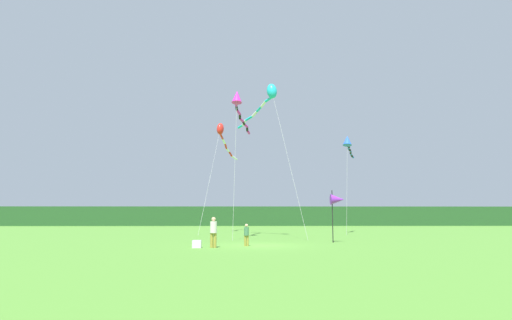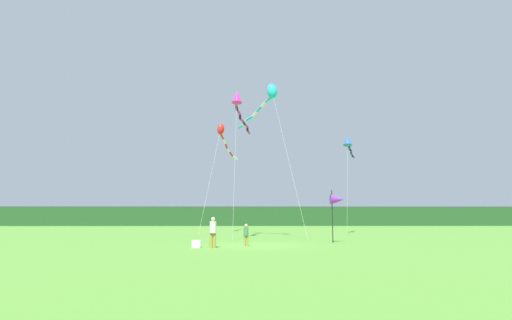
{
  "view_description": "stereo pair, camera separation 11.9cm",
  "coord_description": "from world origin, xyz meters",
  "px_view_note": "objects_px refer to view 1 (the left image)",
  "views": [
    {
      "loc": [
        -0.56,
        -25.68,
        1.8
      ],
      "look_at": [
        0.0,
        6.0,
        5.84
      ],
      "focal_mm": 30.18,
      "sensor_mm": 36.0,
      "label": 1
    },
    {
      "loc": [
        -0.44,
        -25.68,
        1.8
      ],
      "look_at": [
        0.0,
        6.0,
        5.84
      ],
      "focal_mm": 30.18,
      "sensor_mm": 36.0,
      "label": 2
    }
  ],
  "objects_px": {
    "kite_magenta": "(238,104)",
    "kite_red": "(222,135)",
    "cooler_box": "(197,244)",
    "person_child": "(246,234)",
    "person_adult": "(213,231)",
    "banner_flag_pole": "(337,200)",
    "kite_blue": "(348,142)",
    "kite_cyan": "(268,96)"
  },
  "relations": [
    {
      "from": "cooler_box",
      "to": "kite_cyan",
      "type": "xyz_separation_m",
      "value": [
        4.42,
        10.93,
        11.39
      ]
    },
    {
      "from": "person_child",
      "to": "banner_flag_pole",
      "type": "xyz_separation_m",
      "value": [
        5.96,
        3.06,
        2.05
      ]
    },
    {
      "from": "person_adult",
      "to": "kite_blue",
      "type": "distance_m",
      "value": 22.18
    },
    {
      "from": "cooler_box",
      "to": "kite_blue",
      "type": "bearing_deg",
      "value": 54.08
    },
    {
      "from": "banner_flag_pole",
      "to": "kite_blue",
      "type": "height_order",
      "value": "kite_blue"
    },
    {
      "from": "kite_red",
      "to": "kite_magenta",
      "type": "bearing_deg",
      "value": -79.78
    },
    {
      "from": "banner_flag_pole",
      "to": "kite_red",
      "type": "distance_m",
      "value": 19.42
    },
    {
      "from": "person_adult",
      "to": "person_child",
      "type": "distance_m",
      "value": 2.2
    },
    {
      "from": "kite_red",
      "to": "banner_flag_pole",
      "type": "bearing_deg",
      "value": -61.49
    },
    {
      "from": "person_child",
      "to": "kite_cyan",
      "type": "xyz_separation_m",
      "value": [
        1.72,
        9.64,
        10.88
      ]
    },
    {
      "from": "person_adult",
      "to": "kite_magenta",
      "type": "height_order",
      "value": "kite_magenta"
    },
    {
      "from": "person_child",
      "to": "kite_red",
      "type": "height_order",
      "value": "kite_red"
    },
    {
      "from": "person_adult",
      "to": "person_child",
      "type": "bearing_deg",
      "value": 33.97
    },
    {
      "from": "person_child",
      "to": "kite_red",
      "type": "bearing_deg",
      "value": 97.92
    },
    {
      "from": "cooler_box",
      "to": "kite_cyan",
      "type": "distance_m",
      "value": 16.39
    },
    {
      "from": "kite_magenta",
      "to": "kite_blue",
      "type": "bearing_deg",
      "value": 36.62
    },
    {
      "from": "cooler_box",
      "to": "person_child",
      "type": "bearing_deg",
      "value": 25.47
    },
    {
      "from": "person_adult",
      "to": "banner_flag_pole",
      "type": "bearing_deg",
      "value": 28.82
    },
    {
      "from": "kite_red",
      "to": "person_adult",
      "type": "bearing_deg",
      "value": -87.68
    },
    {
      "from": "cooler_box",
      "to": "kite_red",
      "type": "relative_size",
      "value": 0.04
    },
    {
      "from": "banner_flag_pole",
      "to": "kite_red",
      "type": "bearing_deg",
      "value": 118.51
    },
    {
      "from": "banner_flag_pole",
      "to": "kite_red",
      "type": "relative_size",
      "value": 0.3
    },
    {
      "from": "kite_magenta",
      "to": "kite_cyan",
      "type": "distance_m",
      "value": 3.01
    },
    {
      "from": "person_child",
      "to": "kite_magenta",
      "type": "xyz_separation_m",
      "value": [
        -0.7,
        8.17,
        9.85
      ]
    },
    {
      "from": "kite_magenta",
      "to": "kite_red",
      "type": "relative_size",
      "value": 1.02
    },
    {
      "from": "cooler_box",
      "to": "kite_blue",
      "type": "height_order",
      "value": "kite_blue"
    },
    {
      "from": "kite_red",
      "to": "kite_blue",
      "type": "height_order",
      "value": "kite_red"
    },
    {
      "from": "person_adult",
      "to": "kite_blue",
      "type": "height_order",
      "value": "kite_blue"
    },
    {
      "from": "banner_flag_pole",
      "to": "kite_blue",
      "type": "distance_m",
      "value": 14.76
    },
    {
      "from": "person_adult",
      "to": "cooler_box",
      "type": "distance_m",
      "value": 1.15
    },
    {
      "from": "person_child",
      "to": "kite_cyan",
      "type": "relative_size",
      "value": 0.1
    },
    {
      "from": "kite_magenta",
      "to": "person_child",
      "type": "bearing_deg",
      "value": -85.12
    },
    {
      "from": "person_adult",
      "to": "banner_flag_pole",
      "type": "xyz_separation_m",
      "value": [
        7.78,
        4.28,
        1.83
      ]
    },
    {
      "from": "person_adult",
      "to": "person_child",
      "type": "height_order",
      "value": "person_adult"
    },
    {
      "from": "cooler_box",
      "to": "banner_flag_pole",
      "type": "relative_size",
      "value": 0.14
    },
    {
      "from": "person_child",
      "to": "kite_magenta",
      "type": "distance_m",
      "value": 12.82
    },
    {
      "from": "kite_red",
      "to": "person_child",
      "type": "bearing_deg",
      "value": -82.08
    },
    {
      "from": "cooler_box",
      "to": "kite_red",
      "type": "height_order",
      "value": "kite_red"
    },
    {
      "from": "kite_magenta",
      "to": "banner_flag_pole",
      "type": "bearing_deg",
      "value": -37.52
    },
    {
      "from": "kite_magenta",
      "to": "kite_red",
      "type": "distance_m",
      "value": 10.88
    },
    {
      "from": "kite_blue",
      "to": "cooler_box",
      "type": "bearing_deg",
      "value": -125.92
    },
    {
      "from": "person_adult",
      "to": "kite_magenta",
      "type": "relative_size",
      "value": 0.15
    }
  ]
}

